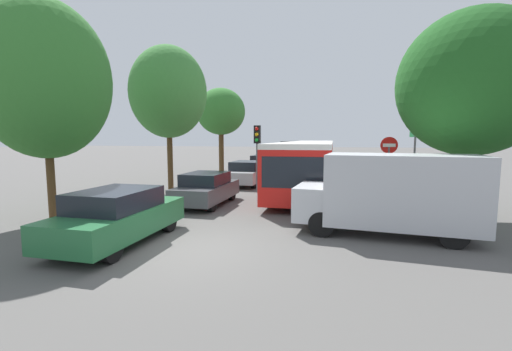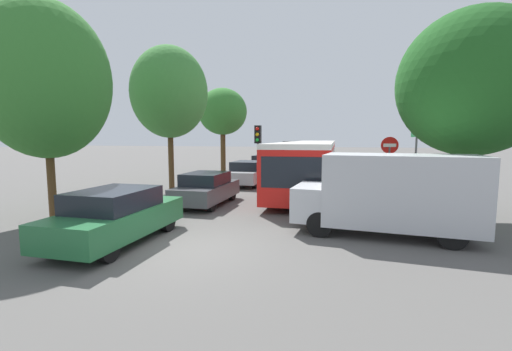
# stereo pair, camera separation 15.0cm
# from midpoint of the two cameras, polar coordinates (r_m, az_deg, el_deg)

# --- Properties ---
(ground_plane) EXTENTS (200.00, 200.00, 0.00)m
(ground_plane) POSITION_cam_midpoint_polar(r_m,az_deg,el_deg) (8.98, -11.85, -11.82)
(ground_plane) COLOR #565451
(articulated_bus) EXTENTS (3.10, 17.30, 2.56)m
(articulated_bus) POSITION_cam_midpoint_polar(r_m,az_deg,el_deg) (20.48, 8.75, 2.57)
(articulated_bus) COLOR red
(articulated_bus) RESTS_ON ground
(city_bus_rear) EXTENTS (3.06, 11.23, 2.39)m
(city_bus_rear) POSITION_cam_midpoint_polar(r_m,az_deg,el_deg) (44.21, 7.20, 4.41)
(city_bus_rear) COLOR silver
(city_bus_rear) RESTS_ON ground
(queued_car_green) EXTENTS (1.79, 4.15, 1.44)m
(queued_car_green) POSITION_cam_midpoint_polar(r_m,az_deg,el_deg) (9.78, -22.44, -6.26)
(queued_car_green) COLOR #236638
(queued_car_green) RESTS_ON ground
(queued_car_graphite) EXTENTS (1.68, 3.90, 1.35)m
(queued_car_graphite) POSITION_cam_midpoint_polar(r_m,az_deg,el_deg) (14.34, -8.56, -2.17)
(queued_car_graphite) COLOR #47474C
(queued_car_graphite) RESTS_ON ground
(queued_car_silver) EXTENTS (1.76, 4.09, 1.42)m
(queued_car_silver) POSITION_cam_midpoint_polar(r_m,az_deg,el_deg) (20.17, -1.71, 0.42)
(queued_car_silver) COLOR #B7BABF
(queued_car_silver) RESTS_ON ground
(queued_car_red) EXTENTS (1.88, 4.36, 1.51)m
(queued_car_red) POSITION_cam_midpoint_polar(r_m,az_deg,el_deg) (25.49, 1.35, 1.75)
(queued_car_red) COLOR #B21E19
(queued_car_red) RESTS_ON ground
(queued_car_blue) EXTENTS (1.85, 4.30, 1.49)m
(queued_car_blue) POSITION_cam_midpoint_polar(r_m,az_deg,el_deg) (32.01, 4.47, 2.63)
(queued_car_blue) COLOR #284799
(queued_car_blue) RESTS_ON ground
(white_van) EXTENTS (5.13, 2.32, 2.31)m
(white_van) POSITION_cam_midpoint_polar(r_m,az_deg,el_deg) (10.46, 21.32, -2.57)
(white_van) COLOR #B7BABF
(white_van) RESTS_ON ground
(traffic_light) EXTENTS (0.32, 0.36, 3.40)m
(traffic_light) POSITION_cam_midpoint_polar(r_m,az_deg,el_deg) (17.32, -0.04, 5.37)
(traffic_light) COLOR #56595E
(traffic_light) RESTS_ON ground
(no_entry_sign) EXTENTS (0.70, 0.08, 2.82)m
(no_entry_sign) POSITION_cam_midpoint_polar(r_m,az_deg,el_deg) (15.44, 20.96, 2.54)
(no_entry_sign) COLOR #56595E
(no_entry_sign) RESTS_ON ground
(direction_sign_post) EXTENTS (0.31, 1.39, 3.60)m
(direction_sign_post) POSITION_cam_midpoint_polar(r_m,az_deg,el_deg) (18.63, 24.78, 5.02)
(direction_sign_post) COLOR #56595E
(direction_sign_post) RESTS_ON ground
(tree_left_near) EXTENTS (4.12, 4.12, 7.22)m
(tree_left_near) POSITION_cam_midpoint_polar(r_m,az_deg,el_deg) (13.42, -32.49, 12.83)
(tree_left_near) COLOR #51381E
(tree_left_near) RESTS_ON ground
(tree_left_mid) EXTENTS (3.96, 3.96, 7.49)m
(tree_left_mid) POSITION_cam_midpoint_polar(r_m,az_deg,el_deg) (18.76, -14.64, 13.26)
(tree_left_mid) COLOR #51381E
(tree_left_mid) RESTS_ON ground
(tree_left_far) EXTENTS (3.83, 3.83, 6.68)m
(tree_left_far) POSITION_cam_midpoint_polar(r_m,az_deg,el_deg) (27.61, -6.03, 10.49)
(tree_left_far) COLOR #51381E
(tree_left_far) RESTS_ON ground
(tree_right_near) EXTENTS (4.68, 4.68, 6.86)m
(tree_right_near) POSITION_cam_midpoint_polar(r_m,az_deg,el_deg) (13.35, 32.45, 12.33)
(tree_right_near) COLOR #51381E
(tree_right_near) RESTS_ON ground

